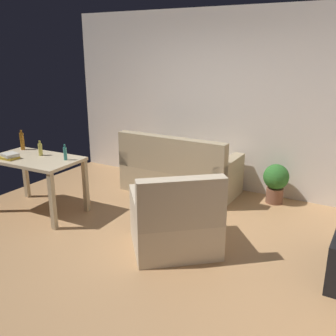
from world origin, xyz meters
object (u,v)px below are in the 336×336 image
at_px(bottle_tall, 65,153).
at_px(book_stack, 9,156).
at_px(couch, 179,173).
at_px(bottle_squat, 40,149).
at_px(bottle_amber, 22,141).
at_px(armchair, 175,222).
at_px(desk, 35,166).
at_px(potted_plant, 276,181).

distance_m(bottle_tall, book_stack, 0.74).
relative_size(couch, bottle_squat, 8.59).
height_order(bottle_amber, bottle_squat, bottle_amber).
xyz_separation_m(bottle_squat, bottle_tall, (0.44, 0.01, 0.00)).
bearing_deg(armchair, bottle_amber, -44.83).
xyz_separation_m(desk, armchair, (2.09, 0.03, -0.33)).
bearing_deg(couch, book_stack, 49.58).
bearing_deg(bottle_squat, bottle_amber, 168.77).
xyz_separation_m(desk, bottle_tall, (0.43, 0.12, 0.20)).
bearing_deg(bottle_amber, desk, -24.11).
height_order(desk, potted_plant, desk).
relative_size(desk, armchair, 1.00).
distance_m(bottle_squat, book_stack, 0.39).
distance_m(couch, armchair, 1.77).
xyz_separation_m(couch, book_stack, (-1.53, -1.79, 0.49)).
xyz_separation_m(bottle_amber, bottle_squat, (0.46, -0.09, -0.04)).
bearing_deg(armchair, bottle_squat, -43.25).
bearing_deg(bottle_squat, book_stack, -126.20).
relative_size(couch, armchair, 1.40).
bearing_deg(desk, bottle_tall, 13.75).
distance_m(potted_plant, bottle_amber, 3.62).
bearing_deg(bottle_amber, armchair, -4.06).
distance_m(armchair, bottle_squat, 2.17).
bearing_deg(potted_plant, bottle_amber, -151.56).
bearing_deg(desk, couch, 48.75).
distance_m(couch, bottle_tall, 1.79).
height_order(potted_plant, book_stack, book_stack).
xyz_separation_m(potted_plant, book_stack, (-2.92, -2.11, 0.46)).
xyz_separation_m(armchair, bottle_squat, (-2.11, 0.09, 0.52)).
distance_m(couch, potted_plant, 1.43).
bearing_deg(potted_plant, armchair, -107.22).
relative_size(couch, bottle_tall, 8.32).
xyz_separation_m(bottle_amber, bottle_tall, (0.90, -0.08, -0.04)).
distance_m(bottle_amber, bottle_tall, 0.90).
xyz_separation_m(couch, bottle_squat, (-1.30, -1.48, 0.54)).
bearing_deg(bottle_squat, couch, 48.76).
bearing_deg(bottle_squat, potted_plant, 33.70).
relative_size(bottle_squat, bottle_tall, 0.97).
height_order(couch, bottle_tall, bottle_tall).
bearing_deg(desk, bottle_amber, 153.48).
distance_m(desk, bottle_tall, 0.49).
bearing_deg(book_stack, potted_plant, 35.82).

